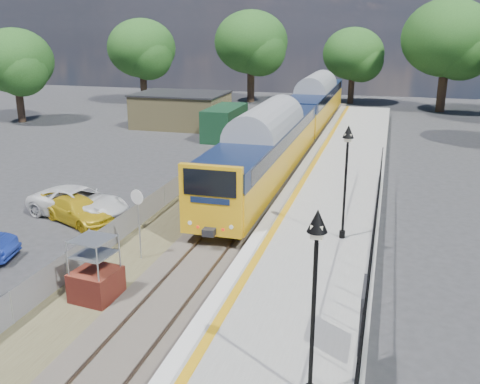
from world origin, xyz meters
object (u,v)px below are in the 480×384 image
at_px(victorian_lamp_south, 316,263).
at_px(speed_sign, 138,212).
at_px(victorian_lamp_north, 347,156).
at_px(car_white, 79,202).
at_px(car_yellow, 79,210).
at_px(brick_plinth, 95,270).
at_px(train, 297,118).

height_order(victorian_lamp_south, speed_sign, victorian_lamp_south).
distance_m(victorian_lamp_south, victorian_lamp_north, 10.00).
bearing_deg(victorian_lamp_south, victorian_lamp_north, 91.15).
relative_size(victorian_lamp_south, speed_sign, 1.54).
bearing_deg(car_white, car_yellow, -140.26).
bearing_deg(speed_sign, brick_plinth, -76.07).
bearing_deg(victorian_lamp_north, brick_plinth, -143.44).
bearing_deg(brick_plinth, victorian_lamp_north, 36.56).
bearing_deg(speed_sign, car_white, 156.96).
height_order(brick_plinth, car_yellow, brick_plinth).
bearing_deg(train, car_white, -113.23).
bearing_deg(victorian_lamp_south, car_white, 138.86).
bearing_deg(victorian_lamp_north, victorian_lamp_south, -88.85).
relative_size(train, car_yellow, 9.68).
xyz_separation_m(victorian_lamp_south, car_white, (-13.23, 11.56, -3.58)).
bearing_deg(brick_plinth, car_yellow, 126.00).
xyz_separation_m(victorian_lamp_south, train, (-5.50, 29.58, -1.96)).
bearing_deg(train, victorian_lamp_north, -74.85).
bearing_deg(car_white, train, -14.23).
height_order(train, speed_sign, train).
distance_m(brick_plinth, car_yellow, 8.14).
height_order(brick_plinth, speed_sign, speed_sign).
bearing_deg(car_white, speed_sign, -117.96).
relative_size(train, speed_sign, 13.64).
height_order(train, car_white, train).
relative_size(brick_plinth, car_white, 0.45).
bearing_deg(train, speed_sign, -96.49).
relative_size(brick_plinth, car_yellow, 0.55).
bearing_deg(speed_sign, train, 97.44).
bearing_deg(car_white, victorian_lamp_south, -122.13).
relative_size(victorian_lamp_south, train, 0.11).
distance_m(victorian_lamp_north, speed_sign, 8.46).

